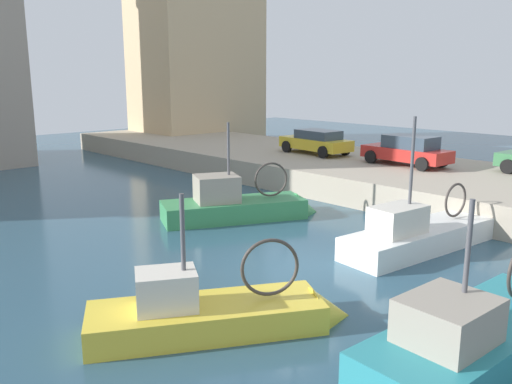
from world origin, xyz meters
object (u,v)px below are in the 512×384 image
(fishing_boat_green, at_px, (241,214))
(fishing_boat_white, at_px, (426,243))
(fishing_boat_yellow, at_px, (222,325))
(fishing_boat_teal, at_px, (485,341))
(parked_car_red, at_px, (407,150))
(parked_car_yellow, at_px, (316,141))

(fishing_boat_green, bearing_deg, fishing_boat_white, -73.58)
(fishing_boat_green, bearing_deg, fishing_boat_yellow, -134.32)
(fishing_boat_white, bearing_deg, fishing_boat_green, 106.42)
(fishing_boat_green, distance_m, fishing_boat_teal, 11.32)
(fishing_boat_green, bearing_deg, fishing_boat_teal, -105.55)
(fishing_boat_green, height_order, parked_car_red, fishing_boat_green)
(fishing_boat_teal, height_order, parked_car_red, fishing_boat_teal)
(parked_car_red, relative_size, parked_car_yellow, 1.00)
(parked_car_yellow, bearing_deg, parked_car_red, -87.64)
(fishing_boat_white, height_order, fishing_boat_yellow, fishing_boat_white)
(fishing_boat_green, height_order, fishing_boat_yellow, fishing_boat_green)
(fishing_boat_white, distance_m, fishing_boat_yellow, 8.47)
(parked_car_red, height_order, parked_car_yellow, parked_car_red)
(fishing_boat_yellow, distance_m, parked_car_yellow, 18.98)
(fishing_boat_white, height_order, parked_car_yellow, fishing_boat_white)
(fishing_boat_green, relative_size, parked_car_red, 1.47)
(fishing_boat_green, xyz_separation_m, parked_car_red, (9.35, -1.50, 1.76))
(fishing_boat_teal, relative_size, fishing_boat_yellow, 1.19)
(fishing_boat_white, xyz_separation_m, parked_car_yellow, (7.13, 10.78, 1.76))
(fishing_boat_green, distance_m, fishing_boat_yellow, 9.27)
(fishing_boat_green, xyz_separation_m, parked_car_yellow, (9.12, 4.02, 1.72))
(fishing_boat_white, distance_m, fishing_boat_green, 7.04)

